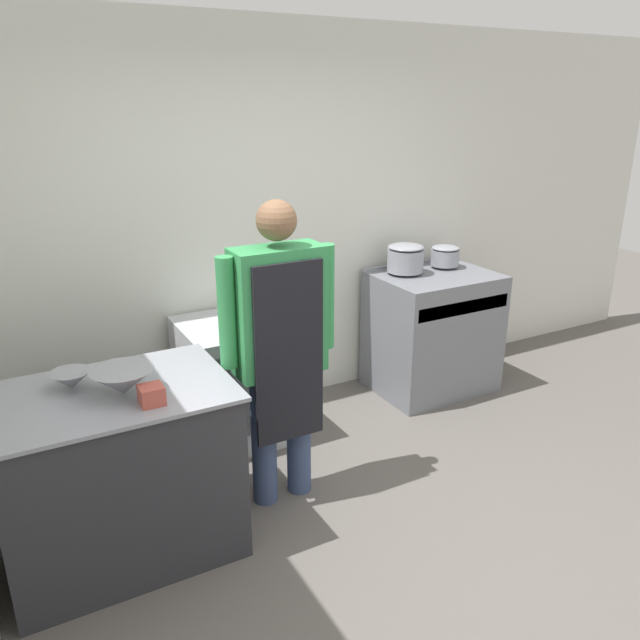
% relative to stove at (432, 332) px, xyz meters
% --- Properties ---
extents(ground_plane, '(14.00, 14.00, 0.00)m').
position_rel_stove_xyz_m(ground_plane, '(-1.34, -1.61, -0.47)').
color(ground_plane, '#5B5651').
extents(wall_back, '(8.00, 0.05, 2.70)m').
position_rel_stove_xyz_m(wall_back, '(-1.34, 0.42, 0.88)').
color(wall_back, silver).
rests_on(wall_back, ground_plane).
extents(prep_counter, '(1.13, 0.76, 0.89)m').
position_rel_stove_xyz_m(prep_counter, '(-2.56, -0.78, -0.02)').
color(prep_counter, '#2D2D33').
rests_on(prep_counter, ground_plane).
extents(stove, '(0.90, 0.69, 0.96)m').
position_rel_stove_xyz_m(stove, '(0.00, 0.00, 0.00)').
color(stove, slate).
rests_on(stove, ground_plane).
extents(fridge_unit, '(0.60, 0.67, 0.81)m').
position_rel_stove_xyz_m(fridge_unit, '(-1.66, 0.04, -0.06)').
color(fridge_unit, silver).
rests_on(fridge_unit, ground_plane).
extents(person_cook, '(0.66, 0.24, 1.72)m').
position_rel_stove_xyz_m(person_cook, '(-1.66, -0.75, 0.51)').
color(person_cook, '#38476B').
rests_on(person_cook, ground_plane).
extents(mixing_bowl, '(0.29, 0.29, 0.12)m').
position_rel_stove_xyz_m(mixing_bowl, '(-2.50, -0.83, 0.48)').
color(mixing_bowl, gray).
rests_on(mixing_bowl, prep_counter).
extents(small_bowl, '(0.19, 0.19, 0.09)m').
position_rel_stove_xyz_m(small_bowl, '(-2.70, -0.66, 0.47)').
color(small_bowl, gray).
rests_on(small_bowl, prep_counter).
extents(plastic_tub, '(0.11, 0.11, 0.09)m').
position_rel_stove_xyz_m(plastic_tub, '(-2.41, -1.00, 0.47)').
color(plastic_tub, '#B24C3F').
rests_on(plastic_tub, prep_counter).
extents(stock_pot, '(0.27, 0.27, 0.21)m').
position_rel_stove_xyz_m(stock_pot, '(-0.20, 0.12, 0.59)').
color(stock_pot, gray).
rests_on(stock_pot, stove).
extents(sauce_pot, '(0.22, 0.22, 0.16)m').
position_rel_stove_xyz_m(sauce_pot, '(0.18, 0.12, 0.56)').
color(sauce_pot, gray).
rests_on(sauce_pot, stove).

